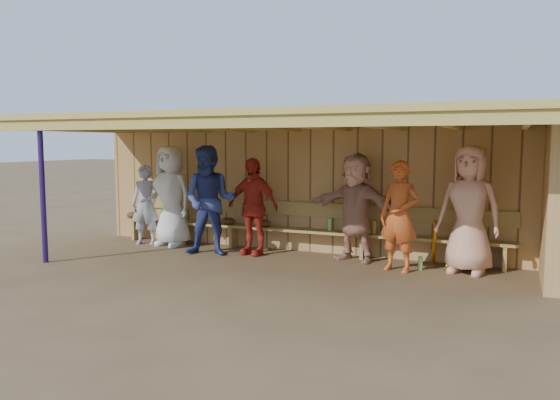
# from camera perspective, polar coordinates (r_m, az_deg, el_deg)

# --- Properties ---
(ground) EXTENTS (90.00, 90.00, 0.00)m
(ground) POSITION_cam_1_polar(r_m,az_deg,el_deg) (9.22, -0.87, -6.71)
(ground) COLOR brown
(ground) RESTS_ON ground
(player_a) EXTENTS (0.66, 0.52, 1.59)m
(player_a) POSITION_cam_1_polar(r_m,az_deg,el_deg) (11.21, -13.85, -0.48)
(player_a) COLOR #9A9AA2
(player_a) RESTS_ON ground
(player_b) EXTENTS (1.05, 0.76, 1.98)m
(player_b) POSITION_cam_1_polar(r_m,az_deg,el_deg) (10.94, -11.33, 0.43)
(player_b) COLOR white
(player_b) RESTS_ON ground
(player_c) EXTENTS (1.11, 0.96, 1.98)m
(player_c) POSITION_cam_1_polar(r_m,az_deg,el_deg) (9.90, -7.37, -0.07)
(player_c) COLOR navy
(player_c) RESTS_ON ground
(player_d) EXTENTS (1.08, 0.55, 1.76)m
(player_d) POSITION_cam_1_polar(r_m,az_deg,el_deg) (9.89, -2.89, -0.67)
(player_d) COLOR #B32A1C
(player_d) RESTS_ON ground
(player_f) EXTENTS (1.81, 1.03, 1.86)m
(player_f) POSITION_cam_1_polar(r_m,az_deg,el_deg) (9.41, 7.90, -0.76)
(player_f) COLOR tan
(player_f) RESTS_ON ground
(player_g) EXTENTS (0.73, 0.57, 1.76)m
(player_g) POSITION_cam_1_polar(r_m,az_deg,el_deg) (8.78, 12.34, -1.66)
(player_g) COLOR #C7531F
(player_g) RESTS_ON ground
(player_h) EXTENTS (1.08, 0.82, 2.00)m
(player_h) POSITION_cam_1_polar(r_m,az_deg,el_deg) (8.94, 19.14, -0.96)
(player_h) COLOR tan
(player_h) RESTS_ON ground
(dugout_structure) EXTENTS (8.80, 3.20, 2.50)m
(dugout_structure) POSITION_cam_1_polar(r_m,az_deg,el_deg) (9.49, 2.97, 3.97)
(dugout_structure) COLOR tan
(dugout_structure) RESTS_ON ground
(bench) EXTENTS (7.60, 0.34, 0.93)m
(bench) POSITION_cam_1_polar(r_m,az_deg,el_deg) (10.13, 1.72, -2.52)
(bench) COLOR #AB8F49
(bench) RESTS_ON ground
(dugout_equipment) EXTENTS (6.59, 0.62, 0.80)m
(dugout_equipment) POSITION_cam_1_polar(r_m,az_deg,el_deg) (10.48, -4.15, -2.46)
(dugout_equipment) COLOR orange
(dugout_equipment) RESTS_ON ground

